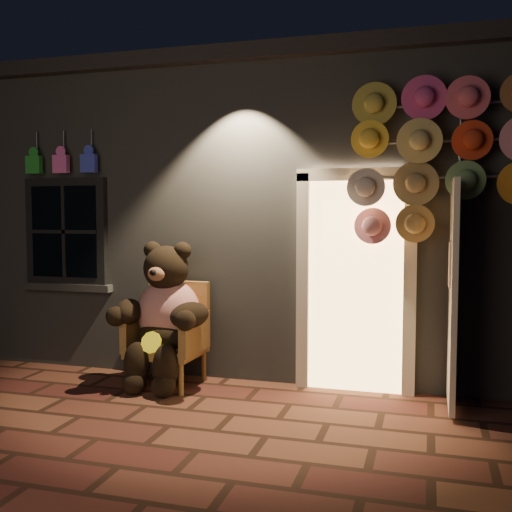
% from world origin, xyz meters
% --- Properties ---
extents(ground, '(60.00, 60.00, 0.00)m').
position_xyz_m(ground, '(0.00, 0.00, 0.00)').
color(ground, brown).
rests_on(ground, ground).
extents(shop_building, '(7.30, 5.95, 3.51)m').
position_xyz_m(shop_building, '(0.00, 3.99, 1.74)').
color(shop_building, slate).
rests_on(shop_building, ground).
extents(wicker_armchair, '(0.75, 0.68, 1.04)m').
position_xyz_m(wicker_armchair, '(-0.51, 1.18, 0.52)').
color(wicker_armchair, '#B38B45').
rests_on(wicker_armchair, ground).
extents(teddy_bear, '(1.07, 0.85, 1.48)m').
position_xyz_m(teddy_bear, '(-0.51, 1.04, 0.73)').
color(teddy_bear, '#B11C12').
rests_on(teddy_bear, ground).
extents(hat_rack, '(1.70, 0.22, 2.99)m').
position_xyz_m(hat_rack, '(2.10, 1.28, 2.29)').
color(hat_rack, '#59595E').
rests_on(hat_rack, ground).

